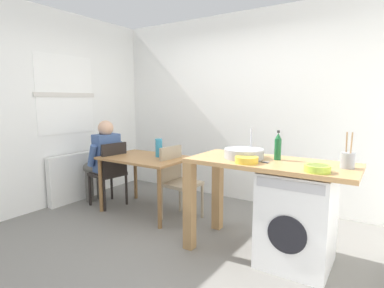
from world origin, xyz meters
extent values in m
plane|color=slate|center=(0.00, 0.00, 0.00)|extent=(5.46, 5.46, 0.00)
cube|color=white|center=(0.00, 1.75, 1.35)|extent=(4.60, 0.10, 2.70)
cube|color=white|center=(-2.15, 0.00, 1.35)|extent=(0.10, 3.80, 2.70)
cube|color=white|center=(-2.10, 0.30, 1.55)|extent=(0.01, 0.90, 1.10)
cube|color=beige|center=(-2.09, 0.30, 1.55)|extent=(0.02, 0.96, 0.06)
cube|color=white|center=(-2.02, 0.30, 0.35)|extent=(0.10, 0.80, 0.70)
cube|color=#9E7042|center=(-0.85, 0.56, 0.72)|extent=(1.10, 0.76, 0.03)
cylinder|color=brown|center=(-1.35, 0.23, 0.35)|extent=(0.05, 0.05, 0.71)
cylinder|color=brown|center=(-0.35, 0.23, 0.35)|extent=(0.05, 0.05, 0.71)
cylinder|color=brown|center=(-1.35, 0.89, 0.35)|extent=(0.05, 0.05, 0.71)
cylinder|color=brown|center=(-0.35, 0.89, 0.35)|extent=(0.05, 0.05, 0.71)
cube|color=black|center=(-1.47, 0.46, 0.45)|extent=(0.45, 0.45, 0.04)
cube|color=black|center=(-1.29, 0.43, 0.68)|extent=(0.09, 0.38, 0.45)
cylinder|color=black|center=(-1.68, 0.30, 0.23)|extent=(0.04, 0.04, 0.45)
cylinder|color=black|center=(-1.63, 0.66, 0.23)|extent=(0.04, 0.04, 0.45)
cylinder|color=black|center=(-1.32, 0.25, 0.23)|extent=(0.04, 0.04, 0.45)
cylinder|color=black|center=(-1.27, 0.61, 0.23)|extent=(0.04, 0.04, 0.45)
cube|color=gray|center=(-0.30, 0.61, 0.45)|extent=(0.43, 0.43, 0.04)
cube|color=gray|center=(-0.48, 0.62, 0.68)|extent=(0.06, 0.38, 0.45)
cylinder|color=gray|center=(-0.11, 0.77, 0.23)|extent=(0.04, 0.04, 0.45)
cylinder|color=gray|center=(-0.14, 0.41, 0.23)|extent=(0.04, 0.04, 0.45)
cylinder|color=gray|center=(-0.47, 0.80, 0.23)|extent=(0.04, 0.04, 0.45)
cylinder|color=gray|center=(-0.50, 0.44, 0.23)|extent=(0.04, 0.04, 0.45)
cylinder|color=#595651|center=(-1.82, 0.41, 0.23)|extent=(0.11, 0.11, 0.45)
cylinder|color=#595651|center=(-1.80, 0.59, 0.23)|extent=(0.11, 0.11, 0.45)
cylinder|color=#595651|center=(-1.66, 0.39, 0.50)|extent=(0.42, 0.19, 0.14)
cylinder|color=#595651|center=(-1.64, 0.57, 0.50)|extent=(0.42, 0.19, 0.14)
cube|color=#3F598C|center=(-1.47, 0.46, 0.75)|extent=(0.25, 0.36, 0.52)
cylinder|color=#3F598C|center=(-1.52, 0.25, 0.74)|extent=(0.20, 0.12, 0.31)
cylinder|color=#3F598C|center=(-1.46, 0.67, 0.74)|extent=(0.20, 0.12, 0.31)
sphere|color=tan|center=(-1.47, 0.46, 1.09)|extent=(0.21, 0.21, 0.21)
sphere|color=black|center=(-1.53, 0.46, 1.01)|extent=(0.12, 0.12, 0.12)
cube|color=tan|center=(0.90, 0.30, 0.90)|extent=(1.50, 0.68, 0.04)
cube|color=#A07749|center=(0.20, 0.01, 0.44)|extent=(0.10, 0.10, 0.88)
cube|color=#A07749|center=(0.20, 0.59, 0.44)|extent=(0.10, 0.10, 0.88)
cube|color=white|center=(1.17, 0.30, 0.43)|extent=(0.60, 0.60, 0.86)
cylinder|color=black|center=(1.17, 0.00, 0.39)|extent=(0.32, 0.02, 0.32)
cube|color=#B2B2B7|center=(1.17, 0.00, 0.80)|extent=(0.54, 0.01, 0.08)
cylinder|color=#9EA0A5|center=(0.64, 0.30, 0.97)|extent=(0.38, 0.38, 0.09)
cylinder|color=#B2B2B7|center=(0.64, 0.48, 1.06)|extent=(0.02, 0.02, 0.28)
cylinder|color=#19592D|center=(0.94, 0.40, 1.02)|extent=(0.06, 0.06, 0.20)
cone|color=#19592D|center=(0.94, 0.40, 1.15)|extent=(0.06, 0.06, 0.06)
cylinder|color=#262626|center=(0.94, 0.40, 1.19)|extent=(0.03, 0.03, 0.02)
cylinder|color=gold|center=(0.75, 0.10, 0.95)|extent=(0.21, 0.21, 0.06)
cylinder|color=olive|center=(0.75, 0.10, 0.96)|extent=(0.17, 0.17, 0.03)
cylinder|color=gray|center=(1.53, 0.35, 0.99)|extent=(0.11, 0.11, 0.13)
cylinder|color=#99724C|center=(1.52, 0.36, 1.13)|extent=(0.01, 0.04, 0.18)
cylinder|color=#99724C|center=(1.55, 0.34, 1.13)|extent=(0.01, 0.05, 0.18)
cylinder|color=#A8C63D|center=(1.35, 0.08, 0.95)|extent=(0.20, 0.20, 0.05)
cylinder|color=olive|center=(1.35, 0.08, 0.96)|extent=(0.16, 0.16, 0.03)
cylinder|color=teal|center=(-0.70, 0.66, 0.86)|extent=(0.09, 0.09, 0.24)
cube|color=#B2B2B7|center=(0.85, 0.20, 0.92)|extent=(0.15, 0.06, 0.01)
cube|color=#262628|center=(0.85, 0.20, 0.92)|extent=(0.15, 0.06, 0.01)
camera|label=1|loc=(1.81, -2.40, 1.47)|focal=28.63mm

